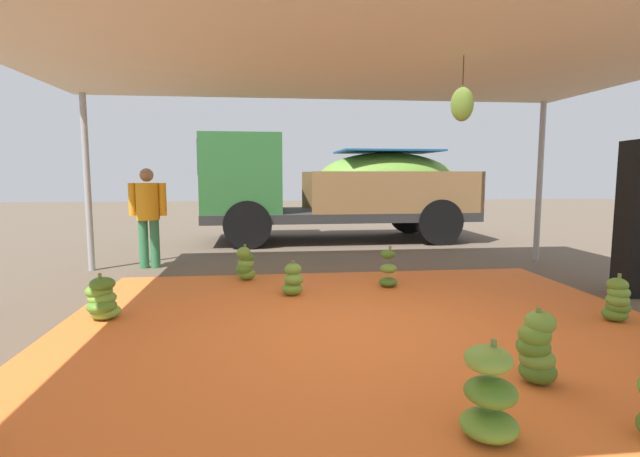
{
  "coord_description": "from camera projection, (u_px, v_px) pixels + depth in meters",
  "views": [
    {
      "loc": [
        -1.0,
        -4.6,
        1.55
      ],
      "look_at": [
        -0.2,
        2.36,
        0.74
      ],
      "focal_mm": 26.67,
      "sensor_mm": 36.0,
      "label": 1
    }
  ],
  "objects": [
    {
      "name": "cargo_truck_main",
      "position": [
        333.0,
        186.0,
        11.03
      ],
      "size": [
        6.16,
        2.47,
        2.4
      ],
      "color": "#2D2D2D",
      "rests_on": "ground"
    },
    {
      "name": "ground_plane",
      "position": [
        328.0,
        269.0,
        7.79
      ],
      "size": [
        40.0,
        40.0,
        0.0
      ],
      "primitive_type": "plane",
      "color": "brown"
    },
    {
      "name": "tarp_orange",
      "position": [
        366.0,
        326.0,
        4.83
      ],
      "size": [
        6.26,
        5.24,
        0.01
      ],
      "primitive_type": "cube",
      "color": "orange",
      "rests_on": "ground"
    },
    {
      "name": "banana_bunch_8",
      "position": [
        617.0,
        301.0,
        4.96
      ],
      "size": [
        0.32,
        0.35,
        0.5
      ],
      "color": "#518428",
      "rests_on": "tarp_orange"
    },
    {
      "name": "banana_bunch_7",
      "position": [
        245.0,
        264.0,
        6.9
      ],
      "size": [
        0.36,
        0.36,
        0.52
      ],
      "color": "#60932D",
      "rests_on": "tarp_orange"
    },
    {
      "name": "worker_0",
      "position": [
        148.0,
        210.0,
        7.76
      ],
      "size": [
        0.6,
        0.37,
        1.64
      ],
      "color": "#337A4C",
      "rests_on": "ground"
    },
    {
      "name": "banana_bunch_2",
      "position": [
        102.0,
        299.0,
        5.04
      ],
      "size": [
        0.47,
        0.44,
        0.5
      ],
      "color": "#75A83D",
      "rests_on": "tarp_orange"
    },
    {
      "name": "banana_bunch_9",
      "position": [
        536.0,
        349.0,
        3.5
      ],
      "size": [
        0.36,
        0.35,
        0.58
      ],
      "color": "#477523",
      "rests_on": "tarp_orange"
    },
    {
      "name": "banana_bunch_4",
      "position": [
        293.0,
        280.0,
        6.06
      ],
      "size": [
        0.36,
        0.36,
        0.44
      ],
      "color": "#60932D",
      "rests_on": "tarp_orange"
    },
    {
      "name": "banana_bunch_10",
      "position": [
        388.0,
        270.0,
        6.49
      ],
      "size": [
        0.35,
        0.35,
        0.56
      ],
      "color": "#477523",
      "rests_on": "tarp_orange"
    },
    {
      "name": "banana_bunch_0",
      "position": [
        489.0,
        396.0,
        2.77
      ],
      "size": [
        0.4,
        0.43,
        0.58
      ],
      "color": "#60932D",
      "rests_on": "tarp_orange"
    },
    {
      "name": "tent_canopy",
      "position": [
        372.0,
        42.0,
        4.43
      ],
      "size": [
        8.0,
        7.0,
        2.86
      ],
      "color": "#9EA0A5",
      "rests_on": "ground"
    }
  ]
}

